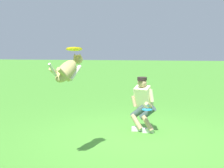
{
  "coord_description": "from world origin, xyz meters",
  "views": [
    {
      "loc": [
        -0.29,
        6.98,
        2.1
      ],
      "look_at": [
        0.52,
        0.51,
        1.25
      ],
      "focal_mm": 52.48,
      "sensor_mm": 36.0,
      "label": 1
    }
  ],
  "objects": [
    {
      "name": "dog",
      "position": [
        1.14,
        1.59,
        1.62
      ],
      "size": [
        0.45,
        0.95,
        0.54
      ],
      "rotation": [
        0.0,
        0.0,
        4.37
      ],
      "color": "tan"
    },
    {
      "name": "frisbee_held",
      "position": [
        -0.18,
        -0.14,
        0.61
      ],
      "size": [
        0.29,
        0.29,
        0.04
      ],
      "primitive_type": "cylinder",
      "rotation": [
        -0.01,
        -0.06,
        1.93
      ],
      "color": "#2396EF",
      "rests_on": "person"
    },
    {
      "name": "frisbee_flying",
      "position": [
        1.06,
        1.44,
        1.97
      ],
      "size": [
        0.39,
        0.39,
        0.1
      ],
      "primitive_type": "cylinder",
      "rotation": [
        0.11,
        0.16,
        5.54
      ],
      "color": "yellow"
    },
    {
      "name": "person",
      "position": [
        -0.08,
        -0.51,
        0.7
      ],
      "size": [
        0.65,
        0.69,
        1.29
      ],
      "rotation": [
        0.0,
        0.0,
        1.17
      ],
      "color": "silver",
      "rests_on": "ground_plane"
    },
    {
      "name": "ground_plane",
      "position": [
        0.0,
        0.0,
        0.0
      ],
      "size": [
        60.0,
        60.0,
        0.0
      ],
      "primitive_type": "plane",
      "color": "#499230"
    }
  ]
}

